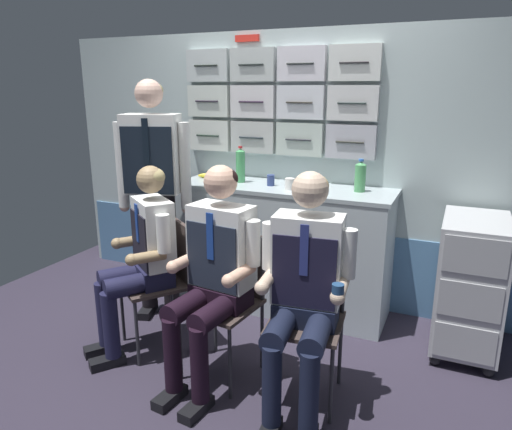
% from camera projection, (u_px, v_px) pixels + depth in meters
% --- Properties ---
extents(ground, '(4.80, 4.80, 0.04)m').
position_uv_depth(ground, '(213.00, 380.00, 2.89)').
color(ground, '#2C2735').
extents(galley_bulkhead, '(4.20, 0.14, 2.15)m').
position_uv_depth(galley_bulkhead, '(290.00, 167.00, 3.81)').
color(galley_bulkhead, '#ACBDBC').
rests_on(galley_bulkhead, ground).
extents(galley_counter, '(1.68, 0.53, 0.99)m').
position_uv_depth(galley_counter, '(282.00, 248.00, 3.70)').
color(galley_counter, '#B2C0C5').
rests_on(galley_counter, ground).
extents(service_trolley, '(0.40, 0.65, 0.92)m').
position_uv_depth(service_trolley, '(470.00, 282.00, 3.06)').
color(service_trolley, black).
rests_on(service_trolley, ground).
extents(folding_chair_left, '(0.56, 0.56, 0.87)m').
position_uv_depth(folding_chair_left, '(167.00, 269.00, 3.14)').
color(folding_chair_left, '#2D2D33').
rests_on(folding_chair_left, ground).
extents(crew_member_left, '(0.59, 0.64, 1.25)m').
position_uv_depth(crew_member_left, '(141.00, 253.00, 3.02)').
color(crew_member_left, black).
rests_on(crew_member_left, ground).
extents(folding_chair_right, '(0.44, 0.45, 0.87)m').
position_uv_depth(folding_chair_right, '(230.00, 287.00, 2.86)').
color(folding_chair_right, '#2D2D33').
rests_on(folding_chair_right, ground).
extents(crew_member_right, '(0.51, 0.65, 1.30)m').
position_uv_depth(crew_member_right, '(214.00, 267.00, 2.68)').
color(crew_member_right, black).
rests_on(crew_member_right, ground).
extents(folding_chair_near_trolley, '(0.44, 0.45, 0.87)m').
position_uv_depth(folding_chair_near_trolley, '(309.00, 303.00, 2.66)').
color(folding_chair_near_trolley, '#2D2D33').
rests_on(folding_chair_near_trolley, ground).
extents(crew_member_near_trolley, '(0.51, 0.65, 1.31)m').
position_uv_depth(crew_member_near_trolley, '(304.00, 283.00, 2.46)').
color(crew_member_near_trolley, black).
rests_on(crew_member_near_trolley, ground).
extents(crew_member_standing, '(0.53, 0.36, 1.78)m').
position_uv_depth(crew_member_standing, '(154.00, 178.00, 3.42)').
color(crew_member_standing, black).
rests_on(crew_member_standing, ground).
extents(water_bottle_blue_cap, '(0.08, 0.08, 0.24)m').
position_uv_depth(water_bottle_blue_cap, '(360.00, 176.00, 3.36)').
color(water_bottle_blue_cap, '#4E9D5C').
rests_on(water_bottle_blue_cap, galley_counter).
extents(water_bottle_clear, '(0.07, 0.07, 0.28)m').
position_uv_depth(water_bottle_clear, '(240.00, 165.00, 3.69)').
color(water_bottle_clear, '#469D5C').
rests_on(water_bottle_clear, galley_counter).
extents(paper_cup_blue, '(0.06, 0.06, 0.08)m').
position_uv_depth(paper_cup_blue, '(271.00, 180.00, 3.58)').
color(paper_cup_blue, navy).
rests_on(paper_cup_blue, galley_counter).
extents(coffee_cup_spare, '(0.07, 0.07, 0.08)m').
position_uv_depth(coffee_cup_spare, '(290.00, 184.00, 3.44)').
color(coffee_cup_spare, white).
rests_on(coffee_cup_spare, galley_counter).
extents(coffee_cup_white, '(0.06, 0.06, 0.07)m').
position_uv_depth(coffee_cup_white, '(321.00, 181.00, 3.58)').
color(coffee_cup_white, tan).
rests_on(coffee_cup_white, galley_counter).
extents(snack_banana, '(0.17, 0.10, 0.04)m').
position_uv_depth(snack_banana, '(208.00, 176.00, 3.89)').
color(snack_banana, yellow).
rests_on(snack_banana, galley_counter).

